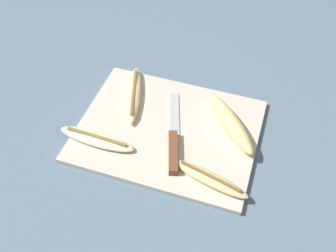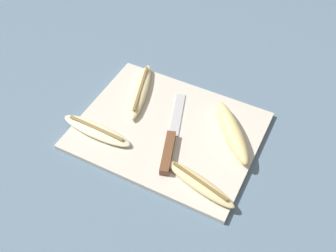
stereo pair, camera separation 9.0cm
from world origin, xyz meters
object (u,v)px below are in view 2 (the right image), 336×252
object	(u,v)px
banana_golden_short	(232,131)
banana_bright_far	(96,130)
knife	(169,145)
banana_soft_right	(141,91)
banana_mellow_near	(199,183)

from	to	relation	value
banana_golden_short	banana_bright_far	size ratio (longest dim) A/B	0.93
knife	banana_golden_short	bearing A→B (deg)	20.98
knife	banana_golden_short	size ratio (longest dim) A/B	1.42
banana_golden_short	knife	bearing A→B (deg)	-140.73
knife	banana_bright_far	world-z (taller)	same
banana_bright_far	banana_soft_right	bearing A→B (deg)	80.31
banana_golden_short	banana_soft_right	bearing A→B (deg)	173.86
banana_soft_right	banana_mellow_near	world-z (taller)	banana_soft_right
knife	banana_bright_far	distance (m)	0.17
banana_golden_short	banana_soft_right	world-z (taller)	banana_golden_short
banana_golden_short	banana_soft_right	size ratio (longest dim) A/B	0.85
knife	banana_mellow_near	distance (m)	0.12
banana_soft_right	banana_mellow_near	bearing A→B (deg)	-36.87
knife	banana_soft_right	xyz separation A→B (m)	(-0.14, 0.12, 0.00)
banana_golden_short	banana_bright_far	bearing A→B (deg)	-154.92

